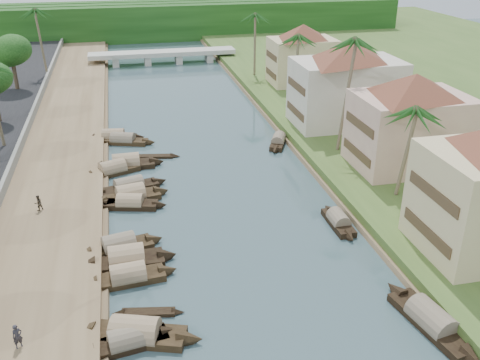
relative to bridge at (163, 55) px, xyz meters
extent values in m
plane|color=#364C52|center=(0.00, -72.00, -1.72)|extent=(220.00, 220.00, 0.00)
cube|color=brown|center=(-16.00, -52.00, -1.32)|extent=(10.00, 180.00, 0.80)
cube|color=#375221|center=(19.00, -52.00, -1.12)|extent=(16.00, 180.00, 1.20)
cube|color=slate|center=(-20.20, -52.00, -0.37)|extent=(0.40, 180.00, 1.10)
cube|color=black|center=(0.00, 23.00, 2.28)|extent=(120.00, 4.00, 8.00)
cube|color=black|center=(0.00, 28.00, 2.28)|extent=(120.00, 4.00, 8.00)
cube|color=black|center=(0.00, 33.00, 2.28)|extent=(120.00, 4.00, 8.00)
cube|color=#A9A89E|center=(0.00, 0.00, 0.28)|extent=(28.00, 4.00, 0.80)
cube|color=#A9A89E|center=(-9.00, 0.00, -0.82)|extent=(1.20, 3.50, 1.80)
cube|color=#A9A89E|center=(-3.00, 0.00, -0.82)|extent=(1.20, 3.50, 1.80)
cube|color=#A9A89E|center=(3.00, 0.00, -0.82)|extent=(1.20, 3.50, 1.80)
cube|color=#A9A89E|center=(9.00, 0.00, -0.82)|extent=(1.20, 3.50, 1.80)
cube|color=#473421|center=(12.95, -74.00, 1.48)|extent=(0.10, 6.40, 0.90)
cube|color=#473421|center=(12.95, -74.00, 4.68)|extent=(0.10, 6.40, 0.90)
cube|color=#CCA690|center=(20.00, -58.00, 3.23)|extent=(11.00, 8.00, 7.50)
pyramid|color=brown|center=(20.00, -58.00, 8.08)|extent=(14.11, 14.11, 2.20)
cube|color=#473421|center=(14.45, -58.00, 1.35)|extent=(0.10, 6.40, 0.90)
cube|color=#473421|center=(14.45, -58.00, 4.35)|extent=(0.10, 6.40, 0.90)
cube|color=beige|center=(19.00, -44.00, 3.48)|extent=(13.00, 8.00, 8.00)
pyramid|color=brown|center=(19.00, -44.00, 8.58)|extent=(15.59, 15.59, 2.20)
cube|color=#473421|center=(12.45, -44.00, 1.48)|extent=(0.10, 6.40, 0.90)
cube|color=#473421|center=(12.45, -44.00, 4.68)|extent=(0.10, 6.40, 0.90)
cube|color=#C4B584|center=(20.00, -24.00, 2.98)|extent=(10.00, 7.00, 7.00)
pyramid|color=brown|center=(20.00, -24.00, 7.58)|extent=(12.62, 12.62, 2.20)
cube|color=#473421|center=(14.95, -24.00, 1.23)|extent=(0.10, 5.60, 0.90)
cube|color=#473421|center=(14.95, -24.00, 4.03)|extent=(0.10, 5.60, 0.90)
cube|color=black|center=(-8.85, -77.21, -1.52)|extent=(6.68, 3.93, 0.70)
cone|color=black|center=(-5.49, -78.34, -1.44)|extent=(2.31, 2.28, 2.00)
cone|color=black|center=(-12.21, -76.07, -1.44)|extent=(2.31, 2.28, 2.00)
cylinder|color=#988061|center=(-8.85, -77.21, -1.14)|extent=(5.28, 3.52, 2.07)
cube|color=black|center=(-9.33, -77.84, -1.52)|extent=(5.17, 2.37, 0.70)
cone|color=black|center=(-6.60, -77.39, -1.44)|extent=(1.64, 1.64, 1.59)
cone|color=black|center=(-12.06, -78.28, -1.44)|extent=(1.64, 1.64, 1.59)
cylinder|color=#756657|center=(-9.33, -77.84, -1.14)|extent=(4.02, 2.24, 1.65)
cube|color=black|center=(-9.07, -70.89, -1.52)|extent=(5.51, 2.34, 0.70)
cone|color=black|center=(-6.11, -70.59, -1.44)|extent=(1.71, 1.78, 1.81)
cone|color=black|center=(-12.04, -71.18, -1.44)|extent=(1.71, 1.78, 1.81)
cylinder|color=#988061|center=(-9.07, -70.89, -1.14)|extent=(4.26, 2.29, 1.89)
cube|color=black|center=(-9.11, -68.65, -1.52)|extent=(5.76, 2.39, 0.70)
cone|color=black|center=(-5.96, -68.54, -1.44)|extent=(1.75, 2.03, 2.15)
cone|color=black|center=(-12.27, -68.76, -1.44)|extent=(1.75, 2.03, 2.15)
cylinder|color=#988061|center=(-9.11, -68.65, -1.14)|extent=(4.42, 2.43, 2.28)
cube|color=black|center=(-9.65, -66.55, -1.52)|extent=(5.64, 3.04, 0.70)
cone|color=black|center=(-6.75, -65.90, -1.44)|extent=(1.90, 2.03, 1.89)
cone|color=black|center=(-12.55, -67.21, -1.44)|extent=(1.90, 2.03, 1.89)
cylinder|color=#756657|center=(-9.65, -66.55, -1.14)|extent=(4.42, 2.84, 1.99)
cube|color=black|center=(-8.50, -59.09, -1.52)|extent=(5.28, 2.81, 0.70)
cone|color=black|center=(-5.79, -59.80, -1.44)|extent=(1.76, 1.75, 1.59)
cone|color=black|center=(-11.21, -58.38, -1.44)|extent=(1.76, 1.75, 1.59)
cylinder|color=#988061|center=(-8.50, -59.09, -1.14)|extent=(4.15, 2.57, 1.65)
cube|color=black|center=(-8.39, -57.59, -1.52)|extent=(5.81, 3.08, 0.70)
cone|color=black|center=(-5.38, -57.00, -1.44)|extent=(1.95, 2.13, 2.02)
cone|color=black|center=(-11.40, -58.18, -1.44)|extent=(1.95, 2.13, 2.02)
cylinder|color=#988061|center=(-8.39, -57.59, -1.14)|extent=(4.55, 2.91, 2.14)
cube|color=black|center=(-8.47, -55.49, -1.52)|extent=(6.04, 3.22, 0.70)
cone|color=black|center=(-5.37, -54.63, -1.44)|extent=(2.01, 1.94, 1.74)
cone|color=black|center=(-11.57, -56.35, -1.44)|extent=(2.01, 1.94, 1.74)
cylinder|color=#756657|center=(-8.47, -55.49, -1.14)|extent=(4.74, 2.92, 1.79)
cube|color=black|center=(-10.01, -50.92, -1.52)|extent=(5.86, 3.69, 0.70)
cone|color=black|center=(-7.12, -49.82, -1.44)|extent=(2.09, 2.11, 1.82)
cone|color=black|center=(-12.91, -52.03, -1.44)|extent=(2.09, 2.11, 1.82)
cylinder|color=#988061|center=(-10.01, -50.92, -1.14)|extent=(4.66, 3.29, 1.90)
cube|color=black|center=(-8.58, -49.61, -1.52)|extent=(6.11, 2.25, 0.70)
cone|color=black|center=(-5.22, -49.51, -1.44)|extent=(1.81, 1.92, 2.06)
cone|color=black|center=(-11.94, -49.71, -1.44)|extent=(1.81, 1.92, 2.06)
cylinder|color=#988061|center=(-8.58, -49.61, -1.14)|extent=(4.68, 2.29, 2.16)
cube|color=black|center=(-8.74, -42.10, -1.52)|extent=(6.13, 3.49, 0.70)
cone|color=black|center=(-5.63, -43.18, -1.44)|extent=(2.06, 1.95, 1.67)
cone|color=black|center=(-11.84, -41.03, -1.44)|extent=(2.06, 1.95, 1.67)
cylinder|color=#756657|center=(-8.74, -42.10, -1.14)|extent=(4.83, 3.10, 1.71)
cube|color=black|center=(-9.85, -40.78, -1.52)|extent=(5.75, 2.57, 0.70)
cone|color=black|center=(-6.80, -41.21, -1.44)|extent=(1.81, 1.83, 1.80)
cone|color=black|center=(-12.90, -40.35, -1.44)|extent=(1.81, 1.83, 1.80)
cylinder|color=#988061|center=(-9.85, -40.78, -1.14)|extent=(4.46, 2.45, 1.88)
cube|color=black|center=(10.09, -80.28, -1.52)|extent=(3.07, 7.01, 0.70)
cone|color=black|center=(9.44, -76.57, -1.44)|extent=(2.04, 2.19, 1.95)
cylinder|color=#756657|center=(10.09, -80.28, -1.14)|extent=(2.87, 5.45, 2.00)
cube|color=black|center=(9.23, -66.51, -1.52)|extent=(1.50, 4.70, 0.70)
cone|color=black|center=(9.22, -63.91, -1.44)|extent=(1.34, 1.35, 1.49)
cone|color=black|center=(9.24, -69.12, -1.44)|extent=(1.34, 1.35, 1.49)
cylinder|color=#756657|center=(9.23, -66.51, -1.14)|extent=(1.56, 3.59, 1.55)
cube|color=black|center=(9.65, -46.46, -1.52)|extent=(3.50, 5.38, 0.70)
cone|color=black|center=(10.84, -43.81, -1.44)|extent=(1.83, 1.90, 1.52)
cone|color=black|center=(8.46, -49.11, -1.44)|extent=(1.83, 1.90, 1.52)
cylinder|color=#756657|center=(9.65, -46.46, -1.14)|extent=(3.05, 4.28, 1.56)
cube|color=black|center=(-7.92, -74.95, -1.62)|extent=(3.71, 1.46, 0.35)
cone|color=black|center=(-5.91, -75.32, -1.62)|extent=(1.04, 0.96, 0.81)
cone|color=black|center=(-9.92, -74.57, -1.62)|extent=(1.04, 0.96, 0.81)
cube|color=black|center=(-5.53, -47.32, -1.62)|extent=(4.64, 1.72, 0.35)
cone|color=black|center=(-3.01, -47.79, -1.62)|extent=(1.29, 1.10, 0.91)
cone|color=black|center=(-8.05, -46.86, -1.62)|extent=(1.29, 1.10, 0.91)
cylinder|color=brown|center=(16.00, -64.23, 3.66)|extent=(1.35, 0.36, 8.35)
sphere|color=#1D4D19|center=(16.00, -64.23, 7.68)|extent=(3.20, 3.20, 3.20)
cylinder|color=brown|center=(15.00, -52.40, 5.65)|extent=(1.53, 0.36, 12.32)
sphere|color=#1D4D19|center=(15.00, -52.40, 11.58)|extent=(3.20, 3.20, 3.20)
cylinder|color=brown|center=(16.00, -33.00, 4.11)|extent=(0.66, 0.36, 9.27)
sphere|color=#1D4D19|center=(16.00, -33.00, 8.56)|extent=(3.20, 3.20, 3.20)
cylinder|color=brown|center=(14.00, -17.11, 4.52)|extent=(0.40, 0.36, 10.08)
sphere|color=#1D4D19|center=(14.00, -17.11, 9.35)|extent=(3.20, 3.20, 3.20)
cylinder|color=brown|center=(-20.50, -10.16, 5.04)|extent=(0.82, 0.36, 10.74)
sphere|color=#1D4D19|center=(-20.50, -10.16, 10.19)|extent=(3.20, 3.20, 3.20)
cylinder|color=#4D3A2C|center=(-24.00, -18.47, 1.63)|extent=(0.60, 0.60, 4.00)
ellipsoid|color=black|center=(-24.00, -18.47, 5.46)|extent=(5.41, 5.41, 4.45)
cylinder|color=#4D3A2C|center=(24.00, -40.15, 1.17)|extent=(0.60, 0.60, 3.47)
ellipsoid|color=black|center=(24.00, -40.15, 4.49)|extent=(4.24, 4.24, 3.48)
imported|color=#27252C|center=(-15.72, -77.29, -0.11)|extent=(0.70, 0.63, 1.62)
imported|color=#3A3329|center=(-16.51, -59.33, -0.19)|extent=(0.90, 0.87, 1.47)
camera|label=1|loc=(-8.19, -104.51, 21.92)|focal=40.00mm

